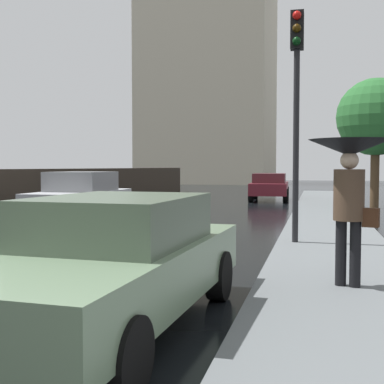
% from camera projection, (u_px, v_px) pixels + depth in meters
% --- Properties ---
extents(car_green_near_kerb, '(1.93, 4.38, 1.36)m').
position_uv_depth(car_green_near_kerb, '(114.00, 261.00, 5.21)').
color(car_green_near_kerb, slate).
rests_on(car_green_near_kerb, ground).
extents(car_maroon_mid_road, '(1.93, 4.06, 1.34)m').
position_uv_depth(car_maroon_mid_road, '(270.00, 186.00, 24.82)').
color(car_maroon_mid_road, maroon).
rests_on(car_maroon_mid_road, ground).
extents(car_silver_behind_camera, '(1.86, 3.90, 1.53)m').
position_uv_depth(car_silver_behind_camera, '(81.00, 198.00, 14.50)').
color(car_silver_behind_camera, '#B2B5BA').
rests_on(car_silver_behind_camera, ground).
extents(pedestrian_with_umbrella_near, '(1.03, 1.03, 1.88)m').
position_uv_depth(pedestrian_with_umbrella_near, '(350.00, 171.00, 6.42)').
color(pedestrian_with_umbrella_near, black).
rests_on(pedestrian_with_umbrella_near, sidewalk_strip).
extents(traffic_light, '(0.26, 0.39, 4.62)m').
position_uv_depth(traffic_light, '(297.00, 84.00, 10.12)').
color(traffic_light, black).
rests_on(traffic_light, sidewalk_strip).
extents(street_tree_near, '(3.06, 3.06, 5.17)m').
position_uv_depth(street_tree_near, '(376.00, 118.00, 20.06)').
color(street_tree_near, '#4C3823').
rests_on(street_tree_near, ground).
extents(distant_tower, '(12.82, 10.98, 30.69)m').
position_uv_depth(distant_tower, '(209.00, 31.00, 51.16)').
color(distant_tower, beige).
rests_on(distant_tower, ground).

